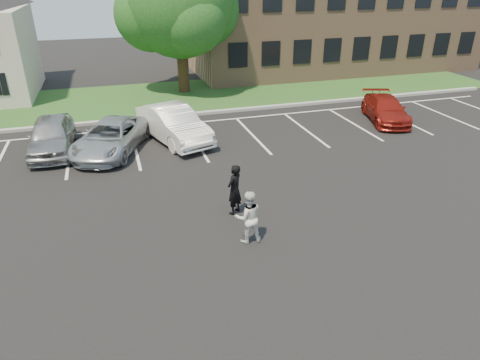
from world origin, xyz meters
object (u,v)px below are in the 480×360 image
Objects in this scene: tree at (180,5)px; car_white_sedan at (173,124)px; man_white_shirt at (248,217)px; car_silver_minivan at (111,137)px; office_building at (330,13)px; car_silver_west at (51,135)px; man_black_suit at (234,190)px; car_red_compact at (385,109)px.

tree is 1.80× the size of car_white_sedan.
car_silver_minivan is (-3.56, 8.37, -0.14)m from man_white_shirt.
office_building is 4.61× the size of car_silver_minivan.
tree is at bearing 50.12° from car_silver_west.
man_black_suit is 12.45m from car_red_compact.
man_black_suit is at bearing -129.03° from car_red_compact.
car_silver_west is 1.04× the size of car_red_compact.
man_black_suit is 9.62m from car_silver_west.
man_black_suit is 7.29m from car_white_sedan.
car_silver_minivan is at bearing -16.18° from car_silver_west.
car_red_compact is at bearing 24.63° from car_silver_minivan.
man_white_shirt is 13.53m from car_red_compact.
car_red_compact is (-3.79, -13.94, -3.53)m from office_building.
tree is at bearing 151.98° from car_red_compact.
office_building is 25.40m from man_black_suit.
tree reaches higher than man_black_suit.
tree is 10.09m from car_white_sedan.
office_building is 5.03× the size of car_silver_west.
car_silver_west is at bearing 159.96° from car_white_sedan.
tree reaches higher than car_white_sedan.
man_black_suit is (-1.36, -16.00, -4.49)m from tree.
car_silver_minivan is at bearing -161.78° from car_red_compact.
office_building is 13.72m from tree.
man_white_shirt is (-1.44, -17.69, -4.53)m from tree.
car_silver_west is at bearing -146.49° from office_building.
car_silver_minivan is at bearing -141.47° from office_building.
man_black_suit is at bearing -49.49° from car_silver_west.
tree is 16.67m from man_black_suit.
man_white_shirt reaches higher than car_white_sedan.
car_silver_minivan is 0.99× the size of car_white_sedan.
man_white_shirt is 10.93m from car_silver_west.
tree is 1.81× the size of car_silver_minivan.
car_silver_west is 0.91× the size of car_white_sedan.
man_white_shirt is at bearing -55.48° from car_silver_west.
car_red_compact is (9.00, -9.09, -4.73)m from tree.
car_red_compact is at bearing 174.38° from man_black_suit.
car_white_sedan is at bearing -164.50° from car_red_compact.
man_black_suit reaches higher than car_silver_minivan.
car_silver_west is at bearing -89.96° from man_black_suit.
car_silver_west is (-7.45, -8.56, -4.59)m from tree.
man_black_suit reaches higher than car_red_compact.
man_black_suit reaches higher than man_white_shirt.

